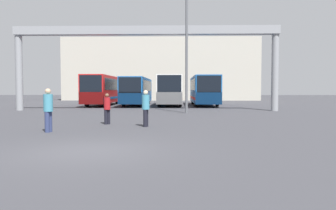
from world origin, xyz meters
TOP-DOWN VIEW (x-y plane):
  - ground_plane at (0.00, 0.00)m, footprint 200.00×200.00m
  - building_backdrop at (0.00, 50.19)m, footprint 32.88×12.00m
  - overhead_gantry at (0.00, 18.51)m, footprint 22.51×0.80m
  - bus_slot_0 at (-5.77, 27.85)m, footprint 2.44×11.00m
  - bus_slot_1 at (-1.92, 28.45)m, footprint 2.44×12.19m
  - bus_slot_2 at (1.92, 27.58)m, footprint 2.58×10.46m
  - bus_slot_3 at (5.77, 28.22)m, footprint 2.61×11.74m
  - pedestrian_near_right at (-2.81, 4.19)m, footprint 0.38×0.38m
  - pedestrian_far_center at (1.11, 6.33)m, footprint 0.37×0.37m
  - pedestrian_mid_right at (-0.99, 7.40)m, footprint 0.33×0.33m
  - lamp_post at (3.38, 15.57)m, footprint 0.36×0.36m

SIDE VIEW (x-z plane):
  - ground_plane at x=0.00m, z-range 0.00..0.00m
  - pedestrian_mid_right at x=-0.99m, z-range 0.05..1.65m
  - pedestrian_far_center at x=1.11m, z-range 0.05..1.83m
  - pedestrian_near_right at x=-2.81m, z-range 0.06..1.90m
  - bus_slot_1 at x=-1.92m, z-range 0.24..3.35m
  - bus_slot_3 at x=5.77m, z-range 0.25..3.52m
  - bus_slot_2 at x=1.92m, z-range 0.25..3.57m
  - bus_slot_0 at x=-5.77m, z-range 0.25..3.58m
  - lamp_post at x=3.38m, z-range 0.37..9.55m
  - building_backdrop at x=0.00m, z-range 0.00..10.47m
  - overhead_gantry at x=0.00m, z-range 2.26..9.42m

